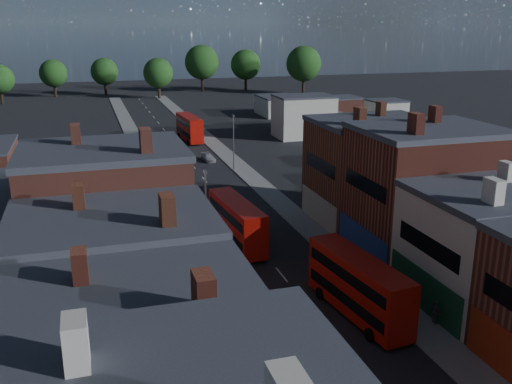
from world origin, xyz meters
TOP-DOWN VIEW (x-y plane):
  - pavement_west at (-6.50, 50.00)m, footprint 3.00×200.00m
  - pavement_east at (6.50, 50.00)m, footprint 3.00×200.00m
  - lamp_post_2 at (-5.20, 30.00)m, footprint 0.25×0.70m
  - lamp_post_3 at (5.20, 60.00)m, footprint 0.25×0.70m
  - bus_0 at (-1.91, 31.62)m, footprint 3.26×10.45m
  - bus_1 at (3.00, 15.76)m, footprint 3.67×10.69m
  - bus_2 at (2.98, 83.15)m, footprint 3.24×10.66m
  - car_2 at (-3.80, 48.49)m, footprint 1.91×4.03m
  - car_3 at (2.86, 66.59)m, footprint 1.90×3.95m
  - ped_1 at (-5.30, 8.49)m, footprint 0.88×0.50m
  - ped_3 at (7.70, 12.94)m, footprint 0.53×1.06m

SIDE VIEW (x-z plane):
  - pavement_west at x=-6.50m, z-range 0.00..0.12m
  - pavement_east at x=6.50m, z-range 0.00..0.12m
  - car_3 at x=2.86m, z-range 0.00..1.11m
  - car_2 at x=-3.80m, z-range 0.00..1.11m
  - ped_3 at x=7.70m, z-range 0.12..1.89m
  - ped_1 at x=-5.30m, z-range 0.12..1.89m
  - bus_0 at x=-1.91m, z-range 0.18..4.62m
  - bus_1 at x=3.00m, z-range 0.18..4.70m
  - bus_2 at x=2.98m, z-range 0.18..4.72m
  - lamp_post_2 at x=-5.20m, z-range 0.64..8.77m
  - lamp_post_3 at x=5.20m, z-range 0.64..8.77m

